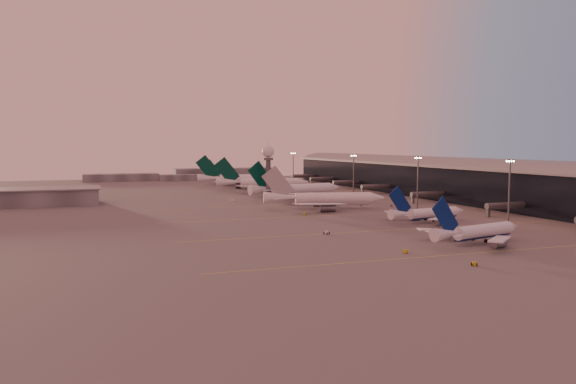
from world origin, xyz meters
name	(u,v)px	position (x,y,z in m)	size (l,w,h in m)	color
ground	(363,237)	(0.00, 0.00, 0.00)	(700.00, 700.00, 0.00)	#5B5858
taxiway_markings	(366,213)	(30.00, 56.00, 0.01)	(180.00, 185.25, 0.02)	#E9DE52
terminal	(445,179)	(107.88, 110.09, 10.52)	(57.00, 362.00, 23.04)	black
hangar	(12,197)	(-120.00, 140.00, 4.32)	(82.00, 27.00, 8.50)	#5D5E64
radar_tower	(268,162)	(5.00, 120.00, 20.95)	(6.40, 6.40, 31.10)	#4E5155
mast_a	(509,190)	(58.00, 0.00, 13.74)	(3.60, 0.56, 25.00)	#4E5155
mast_b	(418,181)	(55.00, 55.00, 13.74)	(3.60, 0.56, 25.00)	#4E5155
mast_c	(354,175)	(50.00, 110.00, 13.74)	(3.60, 0.56, 25.00)	#4E5155
mast_d	(293,168)	(48.00, 200.00, 13.74)	(3.60, 0.56, 25.00)	#4E5155
distant_horizon	(195,175)	(2.62, 325.14, 3.89)	(165.00, 37.50, 9.00)	#5D5E64
narrowbody_near	(478,234)	(26.65, -23.20, 3.11)	(38.68, 30.50, 15.37)	white
narrowbody_mid	(428,215)	(38.76, 21.70, 3.00)	(37.74, 29.89, 14.83)	white
widebody_white	(325,202)	(19.48, 77.38, 3.54)	(57.01, 45.16, 20.39)	white
greentail_a	(297,192)	(24.57, 129.32, 3.80)	(58.60, 46.89, 21.50)	white
greentail_b	(263,185)	(21.59, 184.25, 3.92)	(60.44, 48.32, 22.22)	white
greentail_c	(242,181)	(17.65, 224.11, 4.04)	(61.85, 49.37, 22.85)	white
greentail_d	(237,180)	(21.53, 253.56, 3.40)	(52.80, 42.37, 19.25)	white
gsv_truck_a	(406,249)	(-1.42, -28.56, 1.10)	(5.48, 4.52, 2.15)	gold
gsv_tug_near	(474,264)	(5.88, -48.47, 0.48)	(3.35, 3.83, 0.94)	gold
gsv_catering_a	(491,223)	(50.36, 0.01, 2.16)	(5.76, 4.18, 4.33)	white
gsv_tug_mid	(327,233)	(-9.26, 8.84, 0.52)	(3.60, 4.11, 1.01)	white
gsv_truck_b	(448,213)	(58.62, 36.96, 1.26)	(6.49, 4.57, 2.48)	white
gsv_truck_c	(305,212)	(2.80, 60.30, 1.02)	(4.81, 4.71, 2.00)	gold
gsv_catering_b	(392,203)	(53.85, 75.61, 1.80)	(4.68, 2.72, 3.61)	#515355
gsv_tug_far	(303,204)	(15.95, 97.65, 0.45)	(2.85, 3.50, 0.87)	white
gsv_truck_d	(232,200)	(-13.17, 125.84, 1.06)	(2.05, 5.18, 2.08)	white
gsv_tug_hangar	(310,193)	(43.42, 156.53, 0.48)	(3.44, 2.31, 0.93)	white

